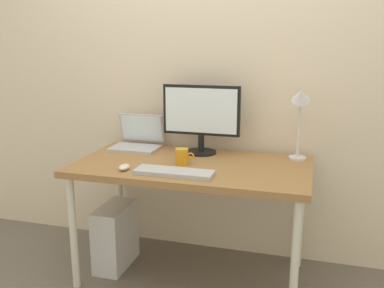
# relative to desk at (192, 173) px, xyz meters

# --- Properties ---
(ground_plane) EXTENTS (6.00, 6.00, 0.00)m
(ground_plane) POSITION_rel_desk_xyz_m (0.00, 0.00, -0.69)
(ground_plane) COLOR #665B51
(back_wall) EXTENTS (4.40, 0.04, 2.60)m
(back_wall) POSITION_rel_desk_xyz_m (0.00, 0.44, 0.61)
(back_wall) COLOR beige
(back_wall) RESTS_ON ground_plane
(desk) EXTENTS (1.41, 0.76, 0.75)m
(desk) POSITION_rel_desk_xyz_m (0.00, 0.00, 0.00)
(desk) COLOR olive
(desk) RESTS_ON ground_plane
(monitor) EXTENTS (0.51, 0.20, 0.45)m
(monitor) POSITION_rel_desk_xyz_m (-0.01, 0.25, 0.32)
(monitor) COLOR black
(monitor) RESTS_ON desk
(laptop) EXTENTS (0.32, 0.27, 0.23)m
(laptop) POSITION_rel_desk_xyz_m (-0.47, 0.27, 0.12)
(laptop) COLOR #B2B2B7
(laptop) RESTS_ON desk
(desk_lamp) EXTENTS (0.11, 0.16, 0.47)m
(desk_lamp) POSITION_rel_desk_xyz_m (0.61, 0.25, 0.39)
(desk_lamp) COLOR silver
(desk_lamp) RESTS_ON desk
(keyboard) EXTENTS (0.44, 0.14, 0.02)m
(keyboard) POSITION_rel_desk_xyz_m (-0.03, -0.24, 0.07)
(keyboard) COLOR #B2B2B7
(keyboard) RESTS_ON desk
(mouse) EXTENTS (0.06, 0.09, 0.03)m
(mouse) POSITION_rel_desk_xyz_m (-0.33, -0.24, 0.08)
(mouse) COLOR silver
(mouse) RESTS_ON desk
(coffee_mug) EXTENTS (0.11, 0.08, 0.09)m
(coffee_mug) POSITION_rel_desk_xyz_m (-0.05, -0.03, 0.11)
(coffee_mug) COLOR orange
(coffee_mug) RESTS_ON desk
(computer_tower) EXTENTS (0.18, 0.36, 0.42)m
(computer_tower) POSITION_rel_desk_xyz_m (-0.53, -0.01, -0.48)
(computer_tower) COLOR silver
(computer_tower) RESTS_ON ground_plane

